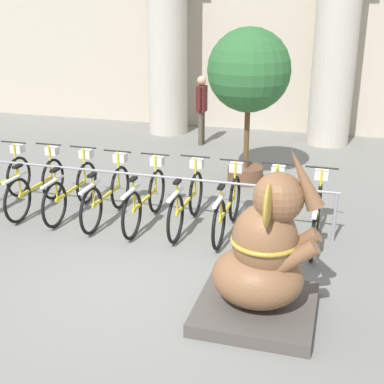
# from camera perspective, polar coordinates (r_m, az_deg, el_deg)

# --- Properties ---
(ground_plane) EXTENTS (60.00, 60.00, 0.00)m
(ground_plane) POSITION_cam_1_polar(r_m,az_deg,el_deg) (6.85, -6.62, -9.58)
(ground_plane) COLOR slate
(building_facade) EXTENTS (20.00, 0.20, 6.00)m
(building_facade) POSITION_cam_1_polar(r_m,az_deg,el_deg) (14.25, 6.86, 18.57)
(building_facade) COLOR #BCB29E
(building_facade) RESTS_ON ground_plane
(column_left) EXTENTS (1.24, 1.24, 5.16)m
(column_left) POSITION_cam_1_polar(r_m,az_deg,el_deg) (13.79, -2.67, 17.07)
(column_left) COLOR #BCB7A8
(column_left) RESTS_ON ground_plane
(column_right) EXTENTS (1.24, 1.24, 5.16)m
(column_right) POSITION_cam_1_polar(r_m,az_deg,el_deg) (13.07, 15.18, 16.24)
(column_right) COLOR #BCB7A8
(column_right) RESTS_ON ground_plane
(bike_rack) EXTENTS (5.81, 0.05, 0.77)m
(bike_rack) POSITION_cam_1_polar(r_m,az_deg,el_deg) (8.39, -4.65, 1.08)
(bike_rack) COLOR gray
(bike_rack) RESTS_ON ground_plane
(bicycle_0) EXTENTS (0.48, 1.80, 1.02)m
(bicycle_0) POSITION_cam_1_polar(r_m,az_deg,el_deg) (9.56, -19.68, 0.94)
(bicycle_0) COLOR black
(bicycle_0) RESTS_ON ground_plane
(bicycle_1) EXTENTS (0.48, 1.80, 1.02)m
(bicycle_1) POSITION_cam_1_polar(r_m,az_deg,el_deg) (9.24, -16.19, 0.69)
(bicycle_1) COLOR black
(bicycle_1) RESTS_ON ground_plane
(bicycle_2) EXTENTS (0.48, 1.80, 1.02)m
(bicycle_2) POSITION_cam_1_polar(r_m,az_deg,el_deg) (8.92, -12.66, 0.30)
(bicycle_2) COLOR black
(bicycle_2) RESTS_ON ground_plane
(bicycle_3) EXTENTS (0.48, 1.80, 1.02)m
(bicycle_3) POSITION_cam_1_polar(r_m,az_deg,el_deg) (8.58, -9.03, -0.24)
(bicycle_3) COLOR black
(bicycle_3) RESTS_ON ground_plane
(bicycle_4) EXTENTS (0.48, 1.80, 1.02)m
(bicycle_4) POSITION_cam_1_polar(r_m,az_deg,el_deg) (8.34, -4.96, -0.68)
(bicycle_4) COLOR black
(bicycle_4) RESTS_ON ground_plane
(bicycle_5) EXTENTS (0.48, 1.80, 1.02)m
(bicycle_5) POSITION_cam_1_polar(r_m,az_deg,el_deg) (8.19, -0.55, -0.99)
(bicycle_5) COLOR black
(bicycle_5) RESTS_ON ground_plane
(bicycle_6) EXTENTS (0.48, 1.80, 1.02)m
(bicycle_6) POSITION_cam_1_polar(r_m,az_deg,el_deg) (8.01, 3.84, -1.55)
(bicycle_6) COLOR black
(bicycle_6) RESTS_ON ground_plane
(bicycle_7) EXTENTS (0.48, 1.80, 1.02)m
(bicycle_7) POSITION_cam_1_polar(r_m,az_deg,el_deg) (7.93, 8.48, -1.96)
(bicycle_7) COLOR black
(bicycle_7) RESTS_ON ground_plane
(bicycle_8) EXTENTS (0.48, 1.80, 1.02)m
(bicycle_8) POSITION_cam_1_polar(r_m,az_deg,el_deg) (7.86, 13.16, -2.51)
(bicycle_8) COLOR black
(bicycle_8) RESTS_ON ground_plane
(elephant_statue) EXTENTS (1.31, 1.31, 2.00)m
(elephant_statue) POSITION_cam_1_polar(r_m,az_deg,el_deg) (5.90, 7.58, -7.33)
(elephant_statue) COLOR #4C4742
(elephant_statue) RESTS_ON ground_plane
(person_pedestrian) EXTENTS (0.22, 0.47, 1.64)m
(person_pedestrian) POSITION_cam_1_polar(r_m,az_deg,el_deg) (12.75, 1.04, 9.37)
(person_pedestrian) COLOR brown
(person_pedestrian) RESTS_ON ground_plane
(potted_tree) EXTENTS (1.52, 1.52, 2.88)m
(potted_tree) POSITION_cam_1_polar(r_m,az_deg,el_deg) (9.91, 6.09, 12.35)
(potted_tree) COLOR brown
(potted_tree) RESTS_ON ground_plane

